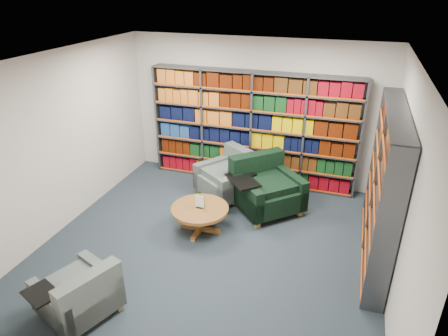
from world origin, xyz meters
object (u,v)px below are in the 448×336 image
(chair_teal_left, at_px, (232,178))
(chair_teal_front, at_px, (81,296))
(chair_green_right, at_px, (264,188))
(coffee_table, at_px, (200,212))

(chair_teal_left, distance_m, chair_teal_front, 3.58)
(chair_green_right, bearing_deg, coffee_table, -127.15)
(chair_teal_front, bearing_deg, coffee_table, 72.21)
(chair_teal_left, bearing_deg, chair_teal_front, -102.87)
(chair_green_right, height_order, chair_teal_front, chair_green_right)
(chair_teal_left, distance_m, coffee_table, 1.35)
(chair_teal_front, relative_size, coffee_table, 1.17)
(chair_teal_left, xyz_separation_m, chair_teal_front, (-0.80, -3.49, -0.05))
(chair_teal_left, xyz_separation_m, coffee_table, (-0.11, -1.35, 0.00))
(chair_teal_left, height_order, coffee_table, chair_teal_left)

